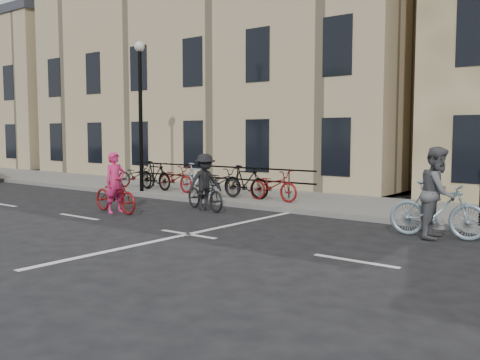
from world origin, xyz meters
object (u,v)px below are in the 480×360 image
Objects in this scene: lamp_post at (140,97)px; cyclist_pink at (115,192)px; cyclist_dark at (205,188)px; cyclist_grey at (438,201)px.

cyclist_pink is (2.64, -3.29, -2.90)m from lamp_post.
cyclist_grey is at bearing -74.23° from cyclist_dark.
lamp_post reaches higher than cyclist_dark.
cyclist_dark is at bearing -35.06° from cyclist_pink.
cyclist_pink reaches higher than cyclist_dark.
cyclist_grey reaches higher than cyclist_pink.
cyclist_pink is 8.49m from cyclist_grey.
lamp_post is 2.72× the size of cyclist_dark.
lamp_post is 5.32m from cyclist_dark.
cyclist_grey reaches higher than cyclist_dark.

